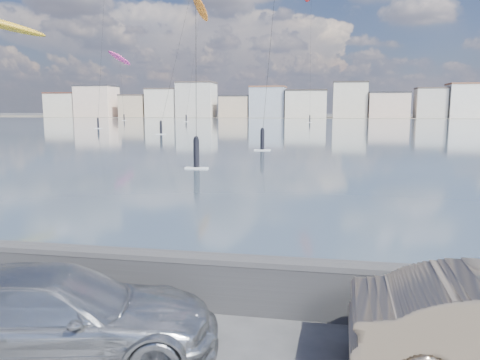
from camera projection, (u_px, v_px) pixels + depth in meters
name	position (u px, v px, depth m)	size (l,w,h in m)	color
bay_water	(314.00, 127.00, 94.92)	(500.00, 177.00, 0.00)	#2E4751
far_shore_strip	(322.00, 117.00, 200.35)	(500.00, 60.00, 0.00)	#4C473D
seawall	(173.00, 276.00, 8.55)	(400.00, 0.36, 1.08)	#28282B
far_buildings	(325.00, 102.00, 185.60)	(240.79, 13.26, 14.60)	beige
car_silver	(54.00, 317.00, 6.67)	(1.91, 4.69, 1.36)	#A9ACB1
kitesurfer_7	(200.00, 9.00, 133.65)	(4.62, 15.22, 35.58)	orange
kitesurfer_11	(120.00, 59.00, 147.24)	(7.12, 11.85, 21.57)	#E5338C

